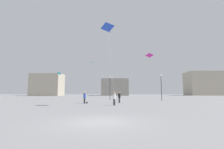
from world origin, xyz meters
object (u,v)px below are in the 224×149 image
object	(u,v)px
kite_emerald_diamond	(93,63)
building_centre_hall	(114,87)
person_in_blue	(85,97)
building_left_hall	(47,85)
person_in_black	(119,97)
kite_magenta_delta	(149,56)
person_in_red	(114,96)
handbag_beside_flyer	(87,103)
kite_cyan_diamond	(60,73)
person_in_white	(114,98)
building_right_hall	(204,84)
kite_cobalt_delta	(108,28)
lamppost_west	(110,84)
lamppost_east	(161,83)

from	to	relation	value
kite_emerald_diamond	building_centre_hall	world-z (taller)	kite_emerald_diamond
person_in_blue	building_left_hall	xyz separation A→B (m)	(-33.04, 59.22, 4.87)
person_in_black	kite_magenta_delta	bearing A→B (deg)	-106.80
person_in_red	handbag_beside_flyer	xyz separation A→B (m)	(-3.84, -15.48, -0.77)
kite_emerald_diamond	kite_cyan_diamond	xyz separation A→B (m)	(-8.25, -1.48, -3.04)
person_in_white	building_right_hall	size ratio (longest dim) A/B	0.08
person_in_white	building_right_hall	bearing A→B (deg)	46.33
building_right_hall	person_in_black	bearing A→B (deg)	-126.27
kite_cobalt_delta	building_left_hall	xyz separation A→B (m)	(-36.72, 62.72, -4.41)
kite_magenta_delta	kite_cyan_diamond	world-z (taller)	kite_magenta_delta
kite_magenta_delta	building_right_hall	xyz separation A→B (m)	(43.11, 52.18, -4.90)
person_in_red	kite_magenta_delta	size ratio (longest dim) A/B	0.14
kite_magenta_delta	building_right_hall	distance (m)	67.86
person_in_red	building_right_hall	world-z (taller)	building_right_hall
building_centre_hall	person_in_blue	bearing A→B (deg)	-92.49
kite_magenta_delta	lamppost_west	xyz separation A→B (m)	(-10.64, -7.54, -8.37)
kite_emerald_diamond	lamppost_east	world-z (taller)	kite_emerald_diamond
kite_cyan_diamond	building_centre_hall	distance (m)	53.92
person_in_red	person_in_blue	bearing A→B (deg)	-149.74
kite_cobalt_delta	handbag_beside_flyer	distance (m)	11.25
kite_cobalt_delta	lamppost_west	xyz separation A→B (m)	(-0.47, 15.88, -6.67)
person_in_red	kite_emerald_diamond	size ratio (longest dim) A/B	0.18
person_in_blue	lamppost_east	world-z (taller)	lamppost_east
person_in_white	handbag_beside_flyer	world-z (taller)	person_in_white
kite_emerald_diamond	kite_magenta_delta	distance (m)	15.85
person_in_blue	lamppost_east	bearing A→B (deg)	101.09
person_in_black	person_in_white	xyz separation A→B (m)	(-0.71, -4.98, -0.02)
kite_cobalt_delta	person_in_white	bearing A→B (deg)	9.88
kite_cyan_diamond	person_in_blue	bearing A→B (deg)	-57.99
building_centre_hall	kite_emerald_diamond	bearing A→B (deg)	-95.11
person_in_white	lamppost_west	size ratio (longest dim) A/B	0.32
building_left_hall	person_in_red	bearing A→B (deg)	-49.54
person_in_blue	handbag_beside_flyer	xyz separation A→B (m)	(0.35, 0.10, -0.84)
person_in_black	lamppost_east	distance (m)	11.27
building_right_hall	lamppost_west	size ratio (longest dim) A/B	3.83
building_right_hall	kite_emerald_diamond	bearing A→B (deg)	-136.86
person_in_blue	person_in_white	xyz separation A→B (m)	(4.55, -3.35, -0.02)
lamppost_west	kite_magenta_delta	bearing A→B (deg)	35.30
person_in_blue	building_left_hall	size ratio (longest dim) A/B	0.11
building_left_hall	building_centre_hall	world-z (taller)	building_left_hall
kite_cyan_diamond	building_left_hall	size ratio (longest dim) A/B	0.93
person_in_red	kite_magenta_delta	distance (m)	15.32
person_in_black	building_centre_hall	bearing A→B (deg)	-79.65
kite_magenta_delta	building_centre_hall	bearing A→B (deg)	102.74
lamppost_west	handbag_beside_flyer	bearing A→B (deg)	-103.12
kite_cyan_diamond	handbag_beside_flyer	bearing A→B (deg)	-56.92
person_in_black	building_right_hall	world-z (taller)	building_right_hall
lamppost_east	kite_cobalt_delta	bearing A→B (deg)	-130.33
person_in_white	building_centre_hall	world-z (taller)	building_centre_hall
kite_cobalt_delta	kite_emerald_diamond	world-z (taller)	kite_cobalt_delta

